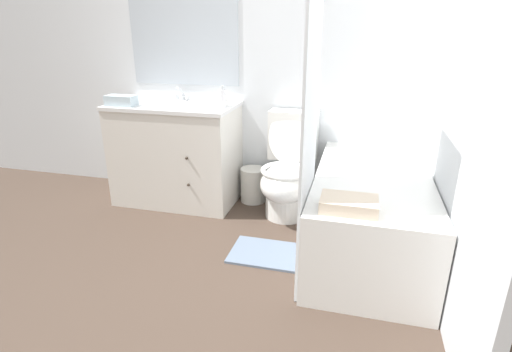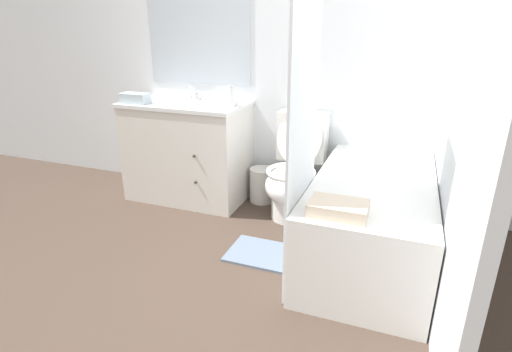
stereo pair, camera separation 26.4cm
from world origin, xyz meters
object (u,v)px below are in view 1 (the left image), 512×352
(sink_faucet, at_px, (182,96))
(toilet, at_px, (288,173))
(vanity_cabinet, at_px, (177,153))
(bathtub, at_px, (369,212))
(soap_dispenser, at_px, (222,98))
(wastebasket, at_px, (253,185))
(bath_mat, at_px, (269,254))
(bath_towel_folded, at_px, (349,204))
(hand_towel_folded, at_px, (121,101))
(tissue_box, at_px, (218,101))

(sink_faucet, height_order, toilet, sink_faucet)
(vanity_cabinet, height_order, bathtub, vanity_cabinet)
(toilet, relative_size, soap_dispenser, 5.03)
(wastebasket, distance_m, bath_mat, 0.90)
(toilet, distance_m, bath_towel_folded, 1.11)
(bathtub, xyz_separation_m, bath_towel_folded, (-0.13, -0.57, 0.30))
(toilet, distance_m, bath_mat, 0.74)
(sink_faucet, xyz_separation_m, toilet, (0.97, -0.23, -0.53))
(wastebasket, bearing_deg, hand_towel_folded, -162.42)
(wastebasket, relative_size, hand_towel_folded, 1.26)
(bathtub, xyz_separation_m, bath_mat, (-0.63, -0.25, -0.26))
(vanity_cabinet, height_order, bath_mat, vanity_cabinet)
(wastebasket, height_order, bath_towel_folded, bath_towel_folded)
(vanity_cabinet, bearing_deg, bath_towel_folded, -34.81)
(toilet, height_order, hand_towel_folded, hand_towel_folded)
(toilet, xyz_separation_m, bath_mat, (0.00, -0.65, -0.35))
(toilet, height_order, wastebasket, toilet)
(bathtub, relative_size, hand_towel_folded, 6.11)
(tissue_box, relative_size, bath_mat, 0.27)
(soap_dispenser, bearing_deg, tissue_box, 143.75)
(hand_towel_folded, relative_size, bath_towel_folded, 0.81)
(bathtub, bearing_deg, vanity_cabinet, 164.43)
(bathtub, bearing_deg, bath_mat, -157.97)
(soap_dispenser, height_order, bath_towel_folded, soap_dispenser)
(vanity_cabinet, xyz_separation_m, bathtub, (1.60, -0.45, -0.16))
(soap_dispenser, bearing_deg, bath_towel_folded, -43.55)
(hand_towel_folded, bearing_deg, vanity_cabinet, 27.65)
(bath_mat, bearing_deg, toilet, 90.05)
(bath_towel_folded, bearing_deg, sink_faucet, 140.69)
(toilet, relative_size, hand_towel_folded, 3.50)
(wastebasket, bearing_deg, toilet, -28.20)
(bathtub, distance_m, bath_towel_folded, 0.66)
(sink_faucet, distance_m, toilet, 1.13)
(hand_towel_folded, height_order, bath_mat, hand_towel_folded)
(soap_dispenser, distance_m, bath_towel_folded, 1.45)
(tissue_box, distance_m, soap_dispenser, 0.08)
(hand_towel_folded, xyz_separation_m, bath_mat, (1.33, -0.52, -0.88))
(toilet, bearing_deg, bath_towel_folded, -62.91)
(vanity_cabinet, bearing_deg, tissue_box, -1.07)
(vanity_cabinet, bearing_deg, toilet, -2.87)
(vanity_cabinet, distance_m, sink_faucet, 0.49)
(bathtub, bearing_deg, bath_towel_folded, -103.03)
(tissue_box, xyz_separation_m, soap_dispenser, (0.05, -0.04, 0.03))
(vanity_cabinet, xyz_separation_m, toilet, (0.97, -0.05, -0.08))
(toilet, height_order, bath_towel_folded, toilet)
(tissue_box, height_order, bath_towel_folded, tissue_box)
(soap_dispenser, bearing_deg, toilet, -0.13)
(soap_dispenser, xyz_separation_m, bath_towel_folded, (1.02, -0.97, -0.35))
(vanity_cabinet, distance_m, wastebasket, 0.71)
(tissue_box, height_order, soap_dispenser, soap_dispenser)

